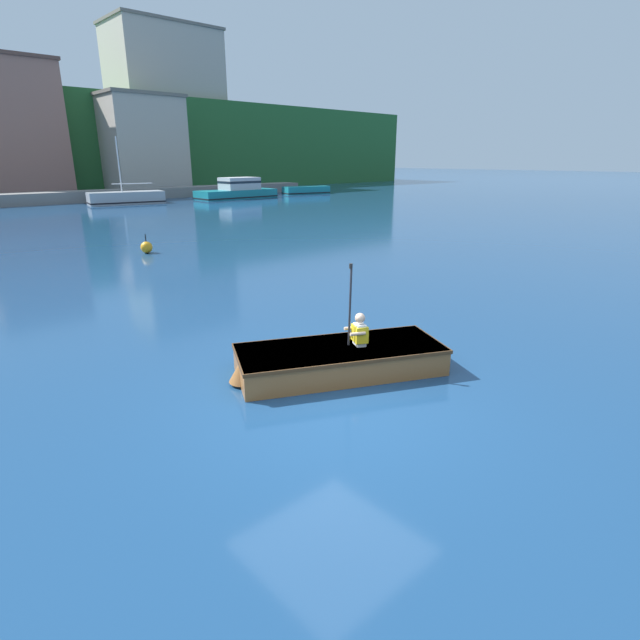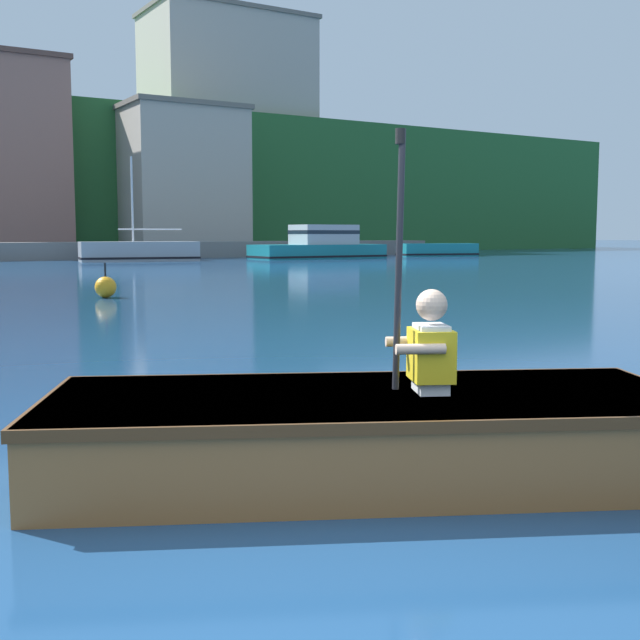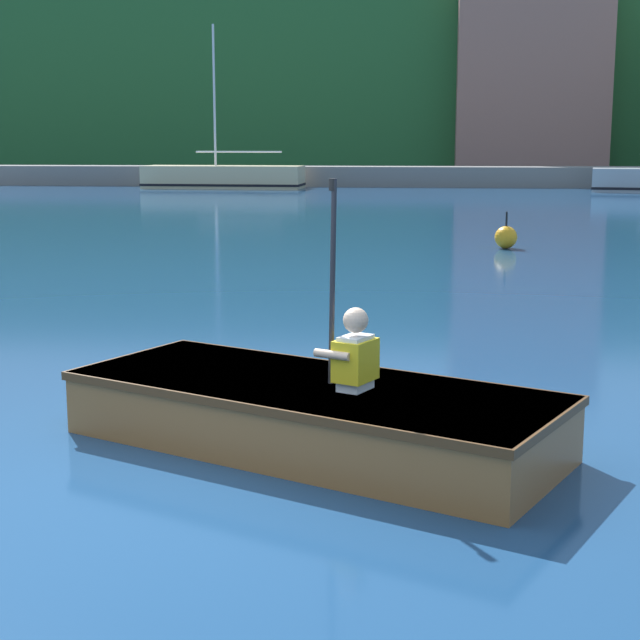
{
  "view_description": "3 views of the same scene",
  "coord_description": "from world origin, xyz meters",
  "px_view_note": "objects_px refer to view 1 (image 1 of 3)",
  "views": [
    {
      "loc": [
        -4.51,
        -4.65,
        3.44
      ],
      "look_at": [
        0.95,
        1.35,
        0.8
      ],
      "focal_mm": 28.0,
      "sensor_mm": 36.0,
      "label": 1
    },
    {
      "loc": [
        -1.47,
        -2.63,
        1.3
      ],
      "look_at": [
        0.95,
        1.35,
        0.8
      ],
      "focal_mm": 45.0,
      "sensor_mm": 36.0,
      "label": 2
    },
    {
      "loc": [
        1.68,
        -5.64,
        2.1
      ],
      "look_at": [
        0.95,
        1.35,
        0.8
      ],
      "focal_mm": 55.0,
      "sensor_mm": 36.0,
      "label": 3
    }
  ],
  "objects_px": {
    "rowboat_foreground": "(337,358)",
    "channel_buoy": "(147,247)",
    "moored_boat_dock_east_inner": "(126,198)",
    "person_paddler": "(359,330)",
    "moored_boat_dock_center_near": "(306,190)",
    "moored_boat_dock_center_far": "(238,191)"
  },
  "relations": [
    {
      "from": "rowboat_foreground",
      "to": "channel_buoy",
      "type": "height_order",
      "value": "channel_buoy"
    },
    {
      "from": "moored_boat_dock_east_inner",
      "to": "channel_buoy",
      "type": "bearing_deg",
      "value": -110.31
    },
    {
      "from": "moored_boat_dock_east_inner",
      "to": "person_paddler",
      "type": "distance_m",
      "value": 36.31
    },
    {
      "from": "moored_boat_dock_center_near",
      "to": "person_paddler",
      "type": "height_order",
      "value": "person_paddler"
    },
    {
      "from": "rowboat_foreground",
      "to": "moored_boat_dock_center_near",
      "type": "bearing_deg",
      "value": 49.86
    },
    {
      "from": "moored_boat_dock_east_inner",
      "to": "moored_boat_dock_center_far",
      "type": "bearing_deg",
      "value": -5.64
    },
    {
      "from": "moored_boat_dock_center_near",
      "to": "moored_boat_dock_east_inner",
      "type": "height_order",
      "value": "moored_boat_dock_east_inner"
    },
    {
      "from": "moored_boat_dock_east_inner",
      "to": "person_paddler",
      "type": "relative_size",
      "value": 4.23
    },
    {
      "from": "rowboat_foreground",
      "to": "person_paddler",
      "type": "xyz_separation_m",
      "value": [
        0.34,
        -0.17,
        0.46
      ]
    },
    {
      "from": "moored_boat_dock_east_inner",
      "to": "rowboat_foreground",
      "type": "xyz_separation_m",
      "value": [
        -10.49,
        -34.7,
        -0.2
      ]
    },
    {
      "from": "moored_boat_dock_center_near",
      "to": "moored_boat_dock_east_inner",
      "type": "relative_size",
      "value": 0.85
    },
    {
      "from": "rowboat_foreground",
      "to": "channel_buoy",
      "type": "distance_m",
      "value": 13.1
    },
    {
      "from": "channel_buoy",
      "to": "rowboat_foreground",
      "type": "bearing_deg",
      "value": -100.61
    },
    {
      "from": "moored_boat_dock_center_near",
      "to": "rowboat_foreground",
      "type": "relative_size",
      "value": 1.36
    },
    {
      "from": "moored_boat_dock_center_far",
      "to": "rowboat_foreground",
      "type": "bearing_deg",
      "value": -121.0
    },
    {
      "from": "moored_boat_dock_center_far",
      "to": "moored_boat_dock_east_inner",
      "type": "xyz_separation_m",
      "value": [
        -9.78,
        0.97,
        -0.23
      ]
    },
    {
      "from": "channel_buoy",
      "to": "moored_boat_dock_center_near",
      "type": "bearing_deg",
      "value": 38.72
    },
    {
      "from": "moored_boat_dock_center_near",
      "to": "person_paddler",
      "type": "relative_size",
      "value": 3.59
    },
    {
      "from": "moored_boat_dock_center_near",
      "to": "rowboat_foreground",
      "type": "xyz_separation_m",
      "value": [
        -28.5,
        -33.79,
        -0.1
      ]
    },
    {
      "from": "moored_boat_dock_center_near",
      "to": "person_paddler",
      "type": "bearing_deg",
      "value": -129.66
    },
    {
      "from": "moored_boat_dock_center_far",
      "to": "moored_boat_dock_east_inner",
      "type": "distance_m",
      "value": 9.83
    },
    {
      "from": "person_paddler",
      "to": "moored_boat_dock_center_near",
      "type": "bearing_deg",
      "value": 50.34
    }
  ]
}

